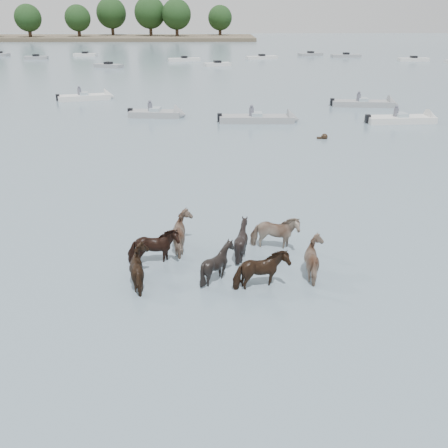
{
  "coord_description": "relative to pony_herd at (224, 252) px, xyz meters",
  "views": [
    {
      "loc": [
        -0.97,
        -14.55,
        7.7
      ],
      "look_at": [
        -0.8,
        0.7,
        1.1
      ],
      "focal_mm": 39.24,
      "sensor_mm": 36.0,
      "label": 1
    }
  ],
  "objects": [
    {
      "name": "pony_herd",
      "position": [
        0.0,
        0.0,
        0.0
      ],
      "size": [
        7.08,
        4.32,
        1.46
      ],
      "color": "black",
      "rests_on": "ground"
    },
    {
      "name": "motorboat_f",
      "position": [
        -12.33,
        33.93,
        -0.28
      ],
      "size": [
        5.5,
        3.16,
        1.92
      ],
      "rotation": [
        0.0,
        0.0,
        0.32
      ],
      "color": "silver",
      "rests_on": "ground"
    },
    {
      "name": "motorboat_c",
      "position": [
        13.53,
        29.94,
        -0.28
      ],
      "size": [
        6.07,
        2.13,
        1.92
      ],
      "rotation": [
        0.0,
        0.0,
        -0.09
      ],
      "color": "gray",
      "rests_on": "ground"
    },
    {
      "name": "treeline",
      "position": [
        -62.79,
        151.61,
        6.32
      ],
      "size": [
        144.26,
        22.42,
        12.54
      ],
      "color": "#382619",
      "rests_on": "ground"
    },
    {
      "name": "motorboat_b",
      "position": [
        3.56,
        23.17,
        -0.29
      ],
      "size": [
        6.28,
        1.66,
        1.92
      ],
      "rotation": [
        0.0,
        0.0,
        -0.01
      ],
      "color": "gray",
      "rests_on": "ground"
    },
    {
      "name": "swimming_pony",
      "position": [
        6.84,
        17.72,
        -0.41
      ],
      "size": [
        0.72,
        0.44,
        0.44
      ],
      "color": "black",
      "rests_on": "ground"
    },
    {
      "name": "motorboat_a",
      "position": [
        -4.52,
        25.25,
        -0.28
      ],
      "size": [
        4.79,
        2.01,
        1.92
      ],
      "rotation": [
        0.0,
        0.0,
        -0.09
      ],
      "color": "gray",
      "rests_on": "ground"
    },
    {
      "name": "ground",
      "position": [
        0.82,
        0.23,
        -0.51
      ],
      "size": [
        400.0,
        400.0,
        0.0
      ],
      "primitive_type": "plane",
      "color": "slate",
      "rests_on": "ground"
    },
    {
      "name": "distant_flotilla",
      "position": [
        0.88,
        76.2,
        -0.25
      ],
      "size": [
        107.71,
        25.26,
        0.93
      ],
      "color": "gray",
      "rests_on": "ground"
    },
    {
      "name": "motorboat_d",
      "position": [
        14.46,
        22.89,
        -0.28
      ],
      "size": [
        5.82,
        2.04,
        1.92
      ],
      "rotation": [
        0.0,
        0.0,
        0.08
      ],
      "color": "silver",
      "rests_on": "ground"
    }
  ]
}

